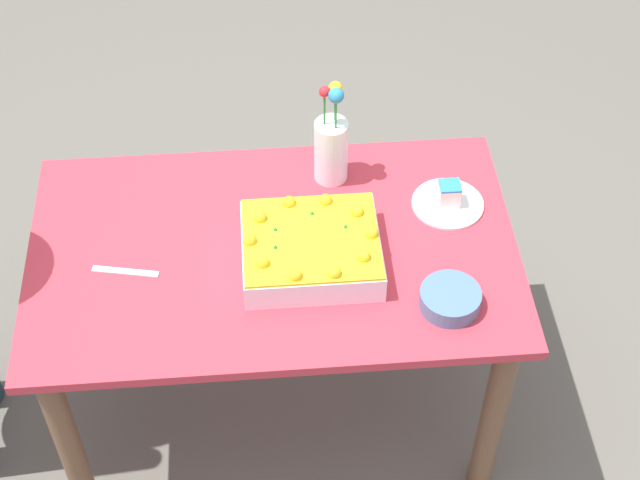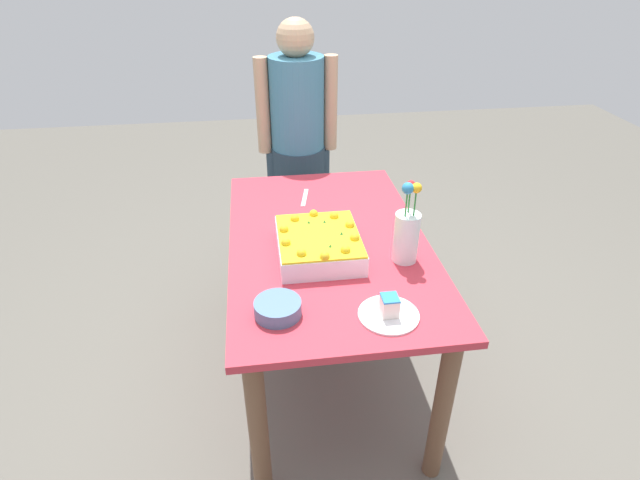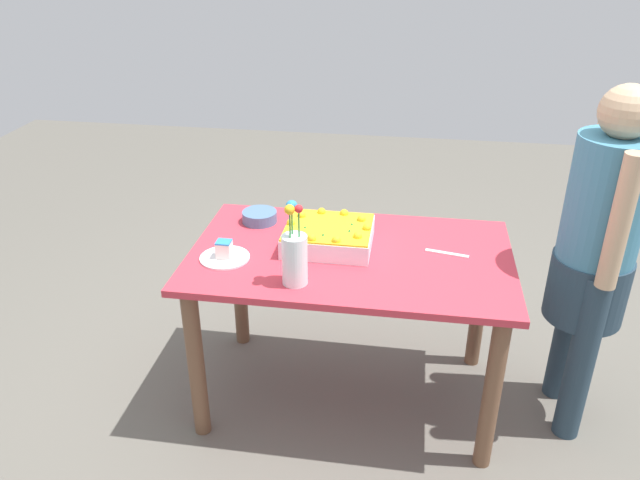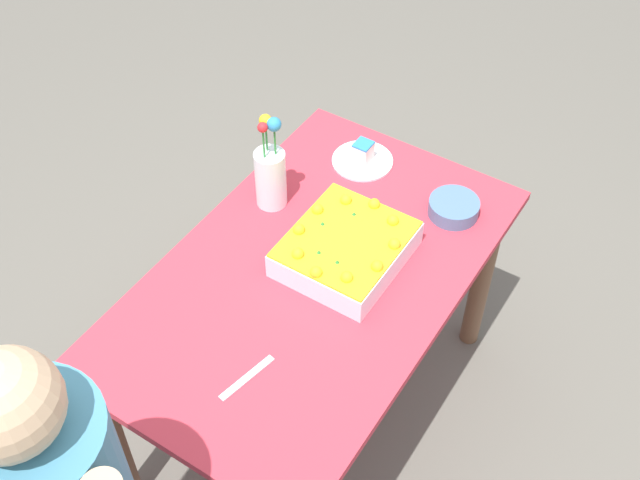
# 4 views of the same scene
# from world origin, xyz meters

# --- Properties ---
(ground_plane) EXTENTS (8.00, 8.00, 0.00)m
(ground_plane) POSITION_xyz_m (0.00, 0.00, 0.00)
(ground_plane) COLOR #5F5B52
(dining_table) EXTENTS (1.34, 0.82, 0.76)m
(dining_table) POSITION_xyz_m (0.00, 0.00, 0.63)
(dining_table) COLOR #C43241
(dining_table) RESTS_ON ground_plane
(sheet_cake) EXTENTS (0.37, 0.32, 0.11)m
(sheet_cake) POSITION_xyz_m (-0.10, 0.05, 0.80)
(sheet_cake) COLOR white
(sheet_cake) RESTS_ON dining_table
(serving_plate_with_slice) EXTENTS (0.21, 0.21, 0.08)m
(serving_plate_with_slice) POSITION_xyz_m (-0.51, -0.13, 0.78)
(serving_plate_with_slice) COLOR white
(serving_plate_with_slice) RESTS_ON dining_table
(cake_knife) EXTENTS (0.18, 0.06, 0.00)m
(cake_knife) POSITION_xyz_m (0.40, 0.06, 0.76)
(cake_knife) COLOR silver
(cake_knife) RESTS_ON dining_table
(flower_vase) EXTENTS (0.10, 0.10, 0.34)m
(flower_vase) POSITION_xyz_m (-0.18, -0.27, 0.87)
(flower_vase) COLOR white
(flower_vase) RESTS_ON dining_table
(fruit_bowl) EXTENTS (0.16, 0.16, 0.05)m
(fruit_bowl) POSITION_xyz_m (-0.45, 0.24, 0.78)
(fruit_bowl) COLOR #4C6D94
(fruit_bowl) RESTS_ON dining_table
(person_standing) EXTENTS (0.31, 0.45, 1.49)m
(person_standing) POSITION_xyz_m (0.97, 0.03, 0.85)
(person_standing) COLOR #263948
(person_standing) RESTS_ON ground_plane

